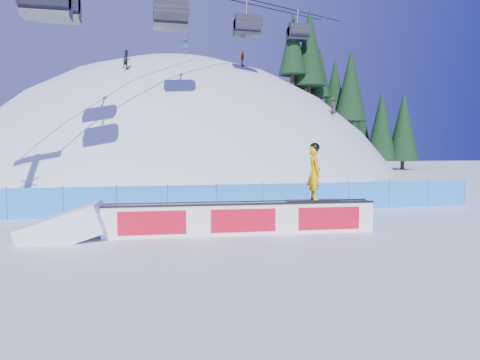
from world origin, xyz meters
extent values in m
plane|color=white|center=(0.00, 0.00, 0.00)|extent=(160.00, 160.00, 0.00)
sphere|color=white|center=(0.00, 42.00, -18.00)|extent=(64.00, 64.00, 64.00)
cylinder|color=#362115|center=(12.89, 43.86, 11.83)|extent=(0.50, 0.50, 1.40)
cone|color=black|center=(12.89, 43.86, 17.20)|extent=(4.20, 4.20, 9.54)
cylinder|color=#362115|center=(14.34, 44.91, 11.06)|extent=(0.50, 0.50, 1.40)
cone|color=black|center=(14.34, 44.91, 15.76)|extent=(3.61, 3.61, 8.20)
cylinder|color=#362115|center=(16.35, 44.04, 10.03)|extent=(0.50, 0.50, 1.40)
cone|color=black|center=(16.35, 44.04, 14.05)|extent=(3.01, 3.01, 6.83)
cylinder|color=#362115|center=(18.30, 41.34, 8.84)|extent=(0.50, 0.50, 1.40)
cone|color=black|center=(18.30, 41.34, 14.07)|extent=(4.07, 4.07, 9.26)
cylinder|color=#362115|center=(22.02, 44.04, 5.73)|extent=(0.50, 0.50, 1.40)
cone|color=black|center=(22.02, 44.04, 11.09)|extent=(4.19, 4.19, 9.53)
cylinder|color=#362115|center=(23.72, 45.33, 3.82)|extent=(0.50, 0.50, 1.40)
cone|color=black|center=(23.72, 45.33, 9.01)|extent=(4.04, 4.04, 9.18)
cylinder|color=#362115|center=(23.81, 36.28, 3.21)|extent=(0.50, 0.50, 1.40)
cone|color=black|center=(23.81, 36.28, 6.90)|extent=(2.73, 2.73, 6.19)
cylinder|color=#362115|center=(25.24, 40.51, 2.22)|extent=(0.50, 0.50, 1.40)
cone|color=black|center=(25.24, 40.51, 7.54)|extent=(4.15, 4.15, 9.44)
cylinder|color=#362115|center=(28.73, 40.89, 0.60)|extent=(0.50, 0.50, 1.40)
cone|color=black|center=(28.73, 40.89, 4.57)|extent=(2.97, 2.97, 6.75)
cylinder|color=#362115|center=(30.34, 40.39, 0.60)|extent=(0.50, 0.50, 1.40)
cone|color=black|center=(30.34, 40.39, 5.71)|extent=(3.97, 3.97, 9.01)
cube|color=#2581EE|center=(0.00, 4.50, 0.60)|extent=(22.00, 0.03, 1.20)
cylinder|color=#3D476D|center=(-9.00, 4.50, 0.65)|extent=(0.05, 0.05, 1.30)
cylinder|color=#3D476D|center=(-7.00, 4.50, 0.65)|extent=(0.05, 0.05, 1.30)
cylinder|color=#3D476D|center=(-5.00, 4.50, 0.65)|extent=(0.05, 0.05, 1.30)
cylinder|color=#3D476D|center=(-3.00, 4.50, 0.65)|extent=(0.05, 0.05, 1.30)
cylinder|color=#3D476D|center=(-1.00, 4.50, 0.65)|extent=(0.05, 0.05, 1.30)
cylinder|color=#3D476D|center=(1.00, 4.50, 0.65)|extent=(0.05, 0.05, 1.30)
cylinder|color=#3D476D|center=(3.00, 4.50, 0.65)|extent=(0.05, 0.05, 1.30)
cylinder|color=#3D476D|center=(5.00, 4.50, 0.65)|extent=(0.05, 0.05, 1.30)
cylinder|color=#3D476D|center=(7.00, 4.50, 0.65)|extent=(0.05, 0.05, 1.30)
cylinder|color=#3D476D|center=(9.00, 4.50, 0.65)|extent=(0.05, 0.05, 1.30)
cylinder|color=#3D476D|center=(11.00, 4.50, 0.65)|extent=(0.05, 0.05, 1.30)
cylinder|color=#2A2B32|center=(-2.00, 17.93, 12.36)|extent=(2.40, 1.50, 1.50)
cylinder|color=#2A2B32|center=(5.50, 26.13, 14.40)|extent=(2.40, 1.50, 1.50)
cylinder|color=#2A2B32|center=(13.75, 35.15, 16.64)|extent=(2.40, 1.50, 1.50)
cube|color=white|center=(-0.92, -0.09, 0.48)|extent=(8.49, 1.02, 0.95)
cube|color=gray|center=(-0.92, -0.09, 0.97)|extent=(8.41, 1.05, 0.04)
cube|color=black|center=(-0.94, -0.37, 0.99)|extent=(8.46, 0.53, 0.06)
cube|color=black|center=(-0.90, 0.19, 0.99)|extent=(8.46, 0.53, 0.06)
cube|color=red|center=(-0.93, -0.37, 0.48)|extent=(8.04, 0.49, 0.71)
cube|color=red|center=(-0.90, 0.18, 0.48)|extent=(8.04, 0.49, 0.71)
cube|color=black|center=(1.42, -0.23, 1.03)|extent=(1.80, 0.43, 0.03)
imported|color=#FFB704|center=(1.42, -0.23, 1.91)|extent=(0.47, 0.67, 1.72)
sphere|color=black|center=(1.42, -0.23, 2.72)|extent=(0.32, 0.32, 0.32)
imported|color=black|center=(-5.43, 27.52, 10.84)|extent=(1.01, 1.01, 1.65)
imported|color=#A22E17|center=(5.98, 30.62, 12.13)|extent=(0.48, 1.00, 1.65)
imported|color=#194D99|center=(0.58, 35.44, 14.14)|extent=(1.23, 1.12, 1.65)
imported|color=#282828|center=(14.53, 27.09, 7.13)|extent=(0.92, 0.96, 1.65)
camera|label=1|loc=(-3.81, -13.04, 2.64)|focal=32.00mm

